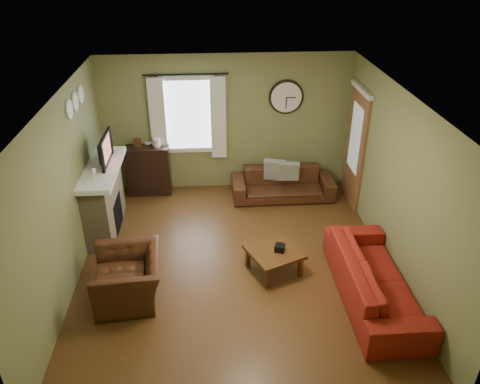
{
  "coord_description": "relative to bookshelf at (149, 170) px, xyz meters",
  "views": [
    {
      "loc": [
        -0.33,
        -5.66,
        4.41
      ],
      "look_at": [
        0.1,
        0.4,
        1.05
      ],
      "focal_mm": 35.0,
      "sensor_mm": 36.0,
      "label": 1
    }
  ],
  "objects": [
    {
      "name": "tissue_box",
      "position": [
        2.13,
        -2.59,
        -0.08
      ],
      "size": [
        0.17,
        0.17,
        0.1
      ],
      "primitive_type": "cube",
      "rotation": [
        0.0,
        0.0,
        -0.35
      ],
      "color": "black",
      "rests_on": "coffee_table"
    },
    {
      "name": "coffee_table",
      "position": [
        2.06,
        -2.58,
        -0.29
      ],
      "size": [
        0.93,
        0.93,
        0.37
      ],
      "primitive_type": null,
      "rotation": [
        0.0,
        0.0,
        0.42
      ],
      "color": "#4A2C12",
      "rests_on": "floor"
    },
    {
      "name": "medallion_mid",
      "position": [
        -0.78,
        -1.26,
        1.77
      ],
      "size": [
        0.28,
        0.28,
        0.03
      ],
      "primitive_type": "cylinder",
      "color": "white",
      "rests_on": "wall_left"
    },
    {
      "name": "wall_clock",
      "position": [
        2.6,
        0.14,
        1.32
      ],
      "size": [
        0.64,
        0.06,
        0.64
      ],
      "primitive_type": null,
      "color": "white",
      "rests_on": "wall_back"
    },
    {
      "name": "wall_right",
      "position": [
        3.8,
        -2.41,
        0.82
      ],
      "size": [
        0.0,
        5.2,
        2.6
      ],
      "primitive_type": "cube",
      "color": "olive",
      "rests_on": "ground"
    },
    {
      "name": "tv_screen",
      "position": [
        -0.47,
        -1.11,
        0.93
      ],
      "size": [
        0.02,
        0.62,
        0.36
      ],
      "primitive_type": "cube",
      "color": "#994C3F",
      "rests_on": "mantel"
    },
    {
      "name": "pillow_right",
      "position": [
        2.63,
        -0.38,
        0.07
      ],
      "size": [
        0.37,
        0.14,
        0.36
      ],
      "primitive_type": "cube",
      "rotation": [
        0.0,
        0.0,
        -0.1
      ],
      "color": "gray",
      "rests_on": "sofa_brown"
    },
    {
      "name": "fireplace",
      "position": [
        -0.6,
        -1.26,
        0.07
      ],
      "size": [
        0.4,
        1.4,
        1.1
      ],
      "primitive_type": "cube",
      "color": "#9D8868",
      "rests_on": "floor"
    },
    {
      "name": "firebox",
      "position": [
        -0.41,
        -1.26,
        -0.18
      ],
      "size": [
        0.04,
        0.6,
        0.55
      ],
      "primitive_type": "cube",
      "color": "black",
      "rests_on": "fireplace"
    },
    {
      "name": "pillow_left",
      "position": [
        2.37,
        -0.3,
        0.07
      ],
      "size": [
        0.42,
        0.23,
        0.41
      ],
      "primitive_type": "cube",
      "rotation": [
        0.0,
        0.0,
        -0.28
      ],
      "color": "gray",
      "rests_on": "sofa_brown"
    },
    {
      "name": "wall_back",
      "position": [
        1.5,
        0.19,
        0.82
      ],
      "size": [
        4.6,
        0.0,
        2.6
      ],
      "primitive_type": "cube",
      "color": "olive",
      "rests_on": "ground"
    },
    {
      "name": "sofa_red",
      "position": [
        3.34,
        -3.25,
        -0.15
      ],
      "size": [
        0.88,
        2.24,
        0.65
      ],
      "primitive_type": "imported",
      "rotation": [
        0.0,
        0.0,
        1.57
      ],
      "color": "maroon",
      "rests_on": "floor"
    },
    {
      "name": "mantel",
      "position": [
        -0.57,
        -1.26,
        0.66
      ],
      "size": [
        0.58,
        1.6,
        0.08
      ],
      "primitive_type": "cube",
      "color": "white",
      "rests_on": "fireplace"
    },
    {
      "name": "armchair",
      "position": [
        0.01,
        -3.0,
        -0.15
      ],
      "size": [
        0.99,
        1.1,
        0.66
      ],
      "primitive_type": "imported",
      "rotation": [
        0.0,
        0.0,
        -1.47
      ],
      "color": "#3E2112",
      "rests_on": "floor"
    },
    {
      "name": "book",
      "position": [
        -0.06,
        0.2,
        0.48
      ],
      "size": [
        0.26,
        0.29,
        0.02
      ],
      "primitive_type": "imported",
      "rotation": [
        0.0,
        0.0,
        0.36
      ],
      "color": "#4A2C12",
      "rests_on": "bookshelf"
    },
    {
      "name": "wine_glass_a",
      "position": [
        -0.55,
        -1.77,
        0.8
      ],
      "size": [
        0.07,
        0.07,
        0.19
      ],
      "primitive_type": null,
      "color": "white",
      "rests_on": "mantel"
    },
    {
      "name": "curtain_rod",
      "position": [
        0.8,
        0.07,
        1.79
      ],
      "size": [
        0.03,
        0.03,
        1.5
      ],
      "primitive_type": "cylinder",
      "color": "black",
      "rests_on": "wall_back"
    },
    {
      "name": "medallion_right",
      "position": [
        -0.78,
        -0.91,
        1.77
      ],
      "size": [
        0.28,
        0.28,
        0.03
      ],
      "primitive_type": "cylinder",
      "color": "white",
      "rests_on": "wall_left"
    },
    {
      "name": "sofa_brown",
      "position": [
        2.52,
        -0.35,
        -0.2
      ],
      "size": [
        1.89,
        0.74,
        0.55
      ],
      "primitive_type": "imported",
      "color": "#3E2112",
      "rests_on": "floor"
    },
    {
      "name": "door",
      "position": [
        3.77,
        -0.56,
        0.57
      ],
      "size": [
        0.05,
        0.9,
        2.1
      ],
      "primitive_type": "cube",
      "color": "brown",
      "rests_on": "floor"
    },
    {
      "name": "tv",
      "position": [
        -0.55,
        -1.11,
        0.88
      ],
      "size": [
        0.08,
        0.6,
        0.35
      ],
      "primitive_type": "imported",
      "rotation": [
        0.0,
        0.0,
        1.57
      ],
      "color": "black",
      "rests_on": "mantel"
    },
    {
      "name": "ceiling",
      "position": [
        1.5,
        -2.41,
        2.12
      ],
      "size": [
        4.6,
        5.2,
        0.0
      ],
      "primitive_type": "cube",
      "color": "white",
      "rests_on": "ground"
    },
    {
      "name": "curtain_right",
      "position": [
        1.35,
        0.07,
        0.97
      ],
      "size": [
        0.28,
        0.04,
        1.55
      ],
      "primitive_type": "cube",
      "color": "silver",
      "rests_on": "wall_back"
    },
    {
      "name": "window_pane",
      "position": [
        0.8,
        0.17,
        1.02
      ],
      "size": [
        1.0,
        0.02,
        1.3
      ],
      "primitive_type": null,
      "color": "silver",
      "rests_on": "wall_back"
    },
    {
      "name": "bookshelf",
      "position": [
        0.0,
        0.0,
        0.0
      ],
      "size": [
        0.81,
        0.34,
        0.96
      ],
      "primitive_type": null,
      "color": "black",
      "rests_on": "floor"
    },
    {
      "name": "wall_left",
      "position": [
        -0.8,
        -2.41,
        0.82
      ],
      "size": [
        0.0,
        5.2,
        2.6
      ],
      "primitive_type": "cube",
      "color": "olive",
      "rests_on": "ground"
    },
    {
      "name": "wine_glass_b",
      "position": [
        -0.55,
        -1.76,
        0.81
      ],
      "size": [
        0.07,
        0.07,
        0.21
      ],
      "primitive_type": null,
      "color": "white",
      "rests_on": "mantel"
    },
    {
      "name": "curtain_left",
      "position": [
        0.25,
        0.07,
        0.97
      ],
      "size": [
        0.28,
        0.04,
        1.55
      ],
      "primitive_type": "cube",
      "color": "silver",
      "rests_on": "wall_back"
    },
    {
      "name": "wall_front",
      "position": [
        1.5,
        -5.01,
        0.82
      ],
      "size": [
        4.6,
        0.0,
        2.6
      ],
      "primitive_type": "cube",
      "color": "olive",
      "rests_on": "ground"
    },
    {
      "name": "medallion_left",
      "position": [
        -0.78,
        -1.61,
        1.77
      ],
      "size": [
        0.28,
        0.28,
        0.03
      ],
      "primitive_type": "cylinder",
      "color": "white",
      "rests_on": "wall_left"
    },
    {
      "name": "floor",
      "position": [
        1.5,
        -2.41,
        -0.48
      ],
      "size": [
        4.6,
        5.2,
        0.0
      ],
      "primitive_type": "cube",
      "color": "#533317",
      "rests_on": "ground"
    }
  ]
}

